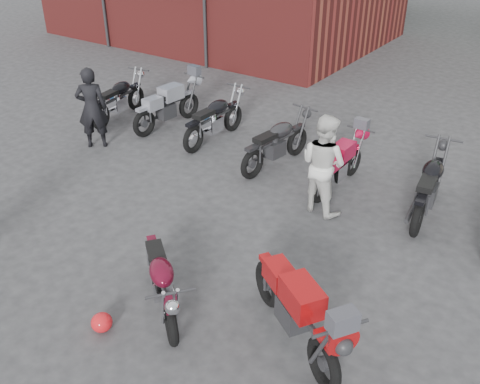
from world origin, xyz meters
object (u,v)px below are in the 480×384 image
Objects in this scene: row_bike_4 at (339,163)px; row_bike_2 at (215,116)px; sportbike at (296,305)px; person_dark at (92,108)px; row_bike_1 at (168,103)px; vintage_motorcycle at (161,277)px; row_bike_3 at (277,140)px; person_light at (323,164)px; helmet at (102,322)px; row_bike_5 at (430,183)px; row_bike_0 at (119,97)px.

row_bike_2 is at bearing 85.00° from row_bike_4.
person_dark is at bearing -168.95° from sportbike.
row_bike_1 reaches higher than row_bike_4.
row_bike_3 is (-1.03, 4.71, 0.04)m from vintage_motorcycle.
row_bike_4 is at bearing -86.90° from row_bike_3.
person_light is 0.91× the size of row_bike_3.
helmet is at bearing -141.45° from row_bike_1.
vintage_motorcycle is 1.89m from sportbike.
person_dark is 5.57m from row_bike_4.
row_bike_5 reaches higher than row_bike_2.
helmet is at bearing -145.06° from row_bike_0.
vintage_motorcycle reaches higher than helmet.
row_bike_4 is (0.46, 4.59, -0.01)m from vintage_motorcycle.
sportbike is at bearing -121.92° from row_bike_1.
row_bike_5 is at bearing 64.57° from helmet.
person_dark is at bearing -162.14° from row_bike_0.
row_bike_1 is (-6.15, 4.53, -0.02)m from sportbike.
row_bike_1 reaches higher than helmet.
row_bike_3 reaches higher than row_bike_4.
row_bike_2 is (1.45, -0.03, -0.00)m from row_bike_1.
row_bike_5 reaches higher than row_bike_4.
row_bike_3 is (4.66, 0.00, 0.00)m from row_bike_0.
person_light is 1.93m from row_bike_3.
sportbike is 2.60m from helmet.
sportbike reaches higher than row_bike_5.
person_light is at bearing 144.84° from sportbike.
row_bike_0 is at bearing 90.83° from row_bike_4.
row_bike_1 is 1.45m from row_bike_2.
vintage_motorcycle is at bearing 147.57° from row_bike_5.
sportbike is at bearing -138.23° from row_bike_3.
helmet is 0.14× the size of row_bike_3.
helmet is at bearing 90.54° from person_light.
vintage_motorcycle is 6.62m from row_bike_1.
helmet is 0.14× the size of row_bike_1.
row_bike_0 is 2.83m from row_bike_2.
sportbike is at bearing 53.49° from vintage_motorcycle.
row_bike_0 is at bearing 133.95° from helmet.
vintage_motorcycle is 6.62× the size of helmet.
row_bike_5 is at bearing 103.07° from vintage_motorcycle.
row_bike_2 is (-3.42, 1.33, -0.32)m from person_light.
helmet is 6.31m from row_bike_2.
row_bike_2 is 3.35m from row_bike_4.
row_bike_5 is at bearing -86.89° from row_bike_4.
row_bike_0 is at bearing 3.00° from person_light.
row_bike_3 reaches higher than vintage_motorcycle.
person_light reaches higher than row_bike_5.
row_bike_2 is at bearing 169.20° from sportbike.
person_light is 0.87× the size of row_bike_5.
person_light reaches higher than row_bike_4.
row_bike_3 is (3.90, 1.50, -0.33)m from person_dark.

